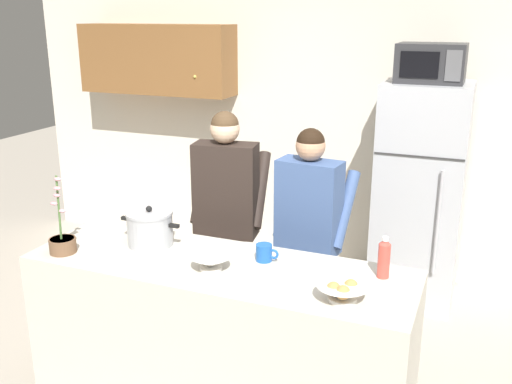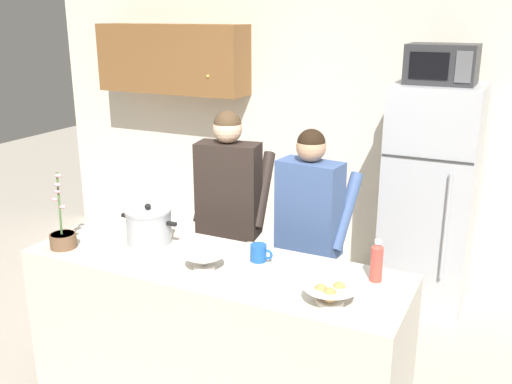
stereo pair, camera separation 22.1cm
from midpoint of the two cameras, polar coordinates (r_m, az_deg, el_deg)
The scene contains 12 objects.
back_wall_unit at distance 5.14m, azimuth 3.67°, elevation 7.74°, with size 6.00×0.48×2.60m.
kitchen_island at distance 3.38m, azimuth -5.55°, elevation -14.20°, with size 2.14×0.68×0.92m, color beige.
refrigerator at distance 4.62m, azimuth 14.59°, elevation -0.31°, with size 0.64×0.68×1.74m.
microwave at distance 4.41m, azimuth 15.55°, elevation 12.20°, with size 0.48×0.37×0.28m.
person_near_pot at distance 3.85m, azimuth -4.59°, elevation -1.07°, with size 0.54×0.47×1.63m.
person_by_sink at distance 3.66m, azimuth 3.55°, elevation -2.89°, with size 0.51×0.45×1.56m.
cooking_pot at distance 3.44m, azimuth -12.26°, elevation -3.53°, with size 0.38×0.27×0.24m.
coffee_mug at distance 3.17m, azimuth -1.16°, elevation -6.05°, with size 0.13×0.09×0.10m.
bread_bowl at distance 2.77m, azimuth 6.28°, elevation -9.76°, with size 0.25×0.25×0.10m.
empty_bowl at distance 3.08m, azimuth -6.59°, elevation -6.90°, with size 0.22×0.22×0.08m.
bottle_near_edge at distance 3.01m, azimuth 10.51°, elevation -6.45°, with size 0.06×0.06×0.22m.
potted_orchid at distance 3.48m, azimuth -20.36°, elevation -4.62°, with size 0.15×0.15×0.45m.
Camera 1 is at (1.27, -2.59, 2.22)m, focal length 40.41 mm.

